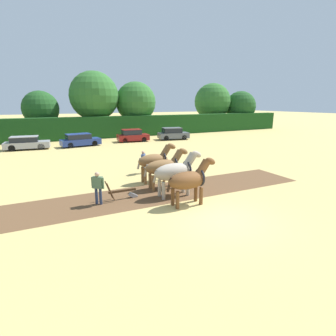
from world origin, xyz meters
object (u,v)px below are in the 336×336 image
object	(u,v)px
draft_horse_trail_left	(165,167)
parked_car_center_left	(80,140)
draft_horse_trail_right	(155,160)
farmer_at_plow	(98,186)
tree_center_left	(41,109)
parked_car_left	(27,143)
parked_car_center	(133,136)
farmer_beside_team	(143,160)
draft_horse_lead_left	(189,180)
draft_horse_lead_right	(176,171)
plow	(125,193)
parked_car_center_right	(173,134)
tree_far_right	(240,107)
tree_center	(94,96)
tree_right	(212,102)
tree_center_right	(136,102)

from	to	relation	value
draft_horse_trail_left	parked_car_center_left	size ratio (longest dim) A/B	0.63
draft_horse_trail_right	farmer_at_plow	xyz separation A→B (m)	(-4.05, -2.27, -0.41)
tree_center_left	farmer_at_plow	bearing A→B (deg)	-86.98
parked_car_left	parked_car_center_left	xyz separation A→B (m)	(5.44, -0.37, 0.01)
parked_car_center	farmer_beside_team	bearing A→B (deg)	-100.69
draft_horse_trail_left	draft_horse_trail_right	world-z (taller)	draft_horse_trail_right
tree_center_left	draft_horse_lead_left	xyz separation A→B (m)	(5.49, -30.84, -2.79)
draft_horse_lead_right	farmer_beside_team	bearing A→B (deg)	89.64
draft_horse_lead_right	plow	size ratio (longest dim) A/B	1.75
parked_car_center	parked_car_center_right	bearing A→B (deg)	-0.70
tree_far_right	farmer_at_plow	size ratio (longest dim) A/B	4.27
draft_horse_trail_right	plow	world-z (taller)	draft_horse_trail_right
tree_center_left	draft_horse_trail_right	bearing A→B (deg)	-78.16
tree_center_left	draft_horse_lead_right	bearing A→B (deg)	-79.38
tree_center_left	parked_car_center	bearing A→B (deg)	-41.88
draft_horse_lead_right	parked_car_left	size ratio (longest dim) A/B	0.64
tree_center_left	tree_center	size ratio (longest dim) A/B	0.70
draft_horse_lead_right	parked_car_left	xyz separation A→B (m)	(-7.46, 19.80, -0.66)
draft_horse_lead_left	parked_car_left	distance (m)	22.50
draft_horse_trail_left	parked_car_center	bearing A→B (deg)	77.39
draft_horse_trail_right	draft_horse_trail_left	bearing A→B (deg)	-90.02
farmer_at_plow	parked_car_center_left	world-z (taller)	farmer_at_plow
draft_horse_lead_right	parked_car_left	world-z (taller)	draft_horse_lead_right
plow	farmer_at_plow	world-z (taller)	farmer_at_plow
parked_car_center_right	farmer_at_plow	bearing A→B (deg)	-116.34
tree_right	draft_horse_trail_right	bearing A→B (deg)	-131.40
draft_horse_trail_right	tree_far_right	bearing A→B (deg)	41.99
tree_center	plow	size ratio (longest dim) A/B	5.59
tree_right	draft_horse_trail_left	world-z (taller)	tree_right
tree_center_right	farmer_beside_team	distance (m)	24.69
tree_center_right	tree_right	distance (m)	16.01
farmer_at_plow	plow	bearing A→B (deg)	-43.88
draft_horse_lead_right	parked_car_center_left	world-z (taller)	draft_horse_lead_right
farmer_beside_team	parked_car_center_right	size ratio (longest dim) A/B	0.37
draft_horse_lead_right	draft_horse_trail_left	bearing A→B (deg)	89.91
plow	tree_right	bearing A→B (deg)	48.77
tree_center_right	plow	world-z (taller)	tree_center_right
tree_far_right	parked_car_center_right	distance (m)	20.99
tree_far_right	plow	distance (m)	42.02
parked_car_center_left	farmer_beside_team	bearing A→B (deg)	-88.98
tree_far_right	parked_car_center_right	world-z (taller)	tree_far_right
draft_horse_lead_left	parked_car_center	size ratio (longest dim) A/B	0.67
draft_horse_trail_right	parked_car_center_left	world-z (taller)	draft_horse_trail_right
parked_car_center_left	tree_far_right	bearing A→B (deg)	8.01
farmer_beside_team	parked_car_center_right	distance (m)	17.75
tree_center_right	parked_car_left	bearing A→B (deg)	-151.71
draft_horse_lead_right	parked_car_center_left	bearing A→B (deg)	96.99
parked_car_center_right	tree_center	bearing A→B (deg)	144.01
draft_horse_trail_left	parked_car_center	xyz separation A→B (m)	(4.60, 18.90, -0.54)
plow	parked_car_center	distance (m)	20.86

